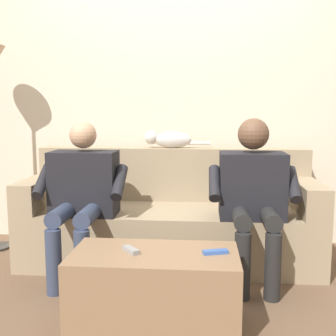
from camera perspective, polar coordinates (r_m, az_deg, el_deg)
name	(u,v)px	position (r m, az deg, el deg)	size (l,w,h in m)	color
ground_plane	(161,301)	(2.61, -1.02, -17.80)	(8.00, 8.00, 0.00)	brown
back_wall	(175,101)	(3.60, 0.97, 9.21)	(4.30, 0.06, 2.43)	beige
couch	(170,220)	(3.21, 0.33, -7.15)	(2.16, 0.77, 0.84)	#9E896B
coffee_table	(155,290)	(2.26, -1.84, -16.44)	(0.87, 0.45, 0.41)	#8C6B4C
person_left_seated	(253,190)	(2.81, 11.60, -2.94)	(0.59, 0.58, 1.08)	black
person_right_seated	(82,190)	(2.89, -11.79, -2.97)	(0.60, 0.57, 1.06)	black
cat_on_backrest	(168,139)	(3.35, 0.02, 3.99)	(0.53, 0.11, 0.14)	silver
remote_blue	(215,252)	(2.17, 6.54, -11.40)	(0.13, 0.04, 0.02)	#3860B7
remote_gray	(131,250)	(2.19, -5.14, -11.16)	(0.12, 0.04, 0.02)	gray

